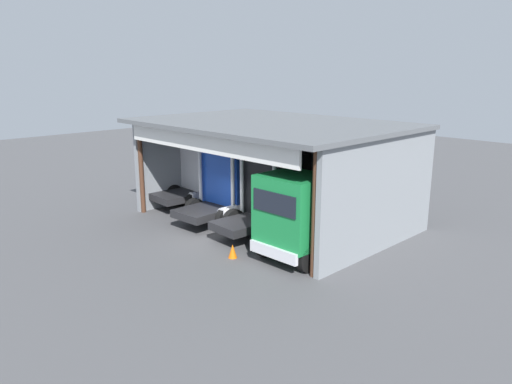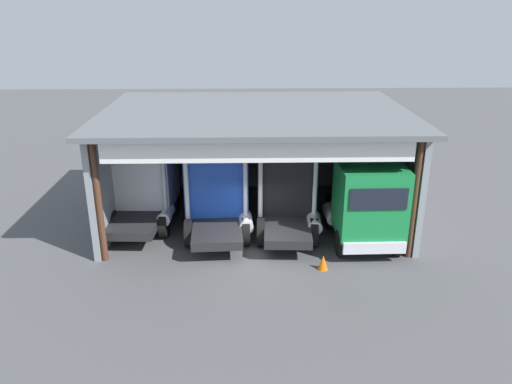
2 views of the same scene
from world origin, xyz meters
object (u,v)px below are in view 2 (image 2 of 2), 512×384
at_px(truck_black_left_bay, 287,188).
at_px(truck_green_right_bay, 366,204).
at_px(oil_drum, 152,187).
at_px(traffic_cone, 323,262).
at_px(truck_blue_center_left_bay, 217,189).
at_px(truck_white_yard_outside, 145,184).
at_px(tool_cart, 305,187).

bearing_deg(truck_black_left_bay, truck_green_right_bay, -24.64).
distance_m(oil_drum, traffic_cone, 10.69).
distance_m(truck_black_left_bay, traffic_cone, 3.91).
relative_size(truck_blue_center_left_bay, truck_green_right_bay, 0.94).
relative_size(truck_black_left_bay, oil_drum, 5.06).
xyz_separation_m(truck_blue_center_left_bay, truck_green_right_bay, (5.88, -1.69, -0.04)).
bearing_deg(truck_white_yard_outside, oil_drum, 98.80).
height_order(truck_black_left_bay, traffic_cone, truck_black_left_bay).
relative_size(truck_white_yard_outside, truck_green_right_bay, 0.96).
bearing_deg(truck_white_yard_outside, traffic_cone, -28.84).
bearing_deg(truck_green_right_bay, truck_white_yard_outside, -16.79).
relative_size(truck_blue_center_left_bay, tool_cart, 4.83).
xyz_separation_m(truck_white_yard_outside, traffic_cone, (7.16, -4.44, -1.50)).
distance_m(truck_blue_center_left_bay, oil_drum, 5.56).
bearing_deg(traffic_cone, truck_black_left_bay, 107.33).
xyz_separation_m(truck_blue_center_left_bay, traffic_cone, (3.99, -3.53, -1.56)).
height_order(truck_green_right_bay, oil_drum, truck_green_right_bay).
bearing_deg(truck_blue_center_left_bay, truck_green_right_bay, -18.78).
relative_size(oil_drum, traffic_cone, 1.59).
bearing_deg(oil_drum, tool_cart, -2.50).
bearing_deg(truck_blue_center_left_bay, truck_black_left_bay, -5.57).
bearing_deg(tool_cart, oil_drum, 177.50).
height_order(truck_white_yard_outside, truck_green_right_bay, truck_white_yard_outside).
bearing_deg(tool_cart, truck_green_right_bay, -72.74).
bearing_deg(truck_blue_center_left_bay, truck_white_yard_outside, 161.31).
bearing_deg(truck_blue_center_left_bay, tool_cart, 39.12).
relative_size(truck_blue_center_left_bay, truck_black_left_bay, 1.07).
distance_m(truck_blue_center_left_bay, truck_black_left_bay, 2.94).
distance_m(truck_white_yard_outside, truck_green_right_bay, 9.42).
bearing_deg(oil_drum, truck_blue_center_left_bay, -49.48).
bearing_deg(oil_drum, truck_green_right_bay, -31.66).
height_order(truck_green_right_bay, tool_cart, truck_green_right_bay).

